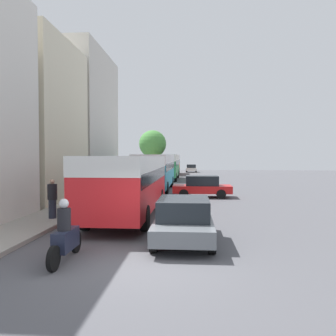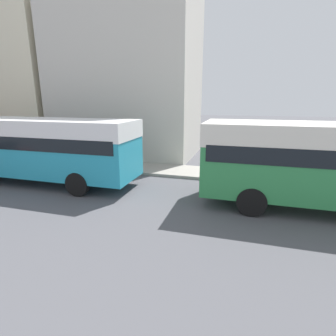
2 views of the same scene
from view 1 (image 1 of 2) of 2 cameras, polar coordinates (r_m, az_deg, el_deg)
ground_plane at (r=9.00m, az=-5.08°, el=-16.56°), size 120.00×120.00×0.00m
building_midblock at (r=22.52m, az=-23.35°, el=7.34°), size 5.51×7.03×10.02m
building_far_terrace at (r=30.60m, az=-16.21°, el=7.83°), size 6.01×9.36×11.99m
bus_lead at (r=15.65m, az=-6.70°, el=-1.58°), size 2.61×9.68×2.88m
bus_following at (r=27.09m, az=-2.10°, el=0.10°), size 2.50×10.36×2.99m
bus_third_in_line at (r=39.91m, az=-0.15°, el=0.79°), size 2.65×9.39×3.06m
bus_rear at (r=51.79m, az=0.53°, el=1.09°), size 2.49×9.35×3.08m
motorcycle_behind_lead at (r=9.51m, az=-17.47°, el=-11.33°), size 0.38×2.24×1.73m
car_crossing at (r=11.08m, az=2.75°, el=-8.91°), size 1.95×4.08×1.47m
car_far_curb at (r=23.05m, az=5.95°, el=-3.15°), size 4.06×1.84×1.51m
car_distant at (r=59.27m, az=4.08°, el=-0.02°), size 1.91×3.86×1.39m
pedestrian_near_curb at (r=15.28m, az=-19.50°, el=-5.01°), size 0.41×0.41×1.72m
pedestrian_walking_away at (r=37.25m, az=-6.69°, el=-0.89°), size 0.41×0.41×1.62m
street_tree at (r=54.88m, az=-2.70°, el=4.21°), size 4.55×4.55×7.07m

